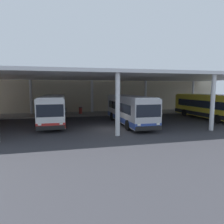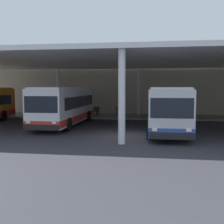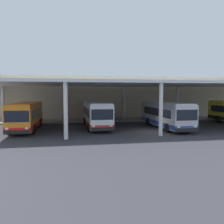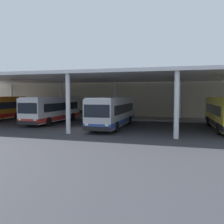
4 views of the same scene
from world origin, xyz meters
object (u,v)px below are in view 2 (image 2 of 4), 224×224
bus_second_bay (66,106)px  bench_waiting (91,111)px  bus_middle_bay (167,109)px  trash_bin (118,111)px

bus_second_bay → bench_waiting: (0.52, 7.17, -0.99)m
bus_middle_bay → trash_bin: bus_middle_bay is taller
bus_second_bay → bench_waiting: bus_second_bay is taller
bus_middle_bay → trash_bin: (-4.70, 9.12, -0.98)m
bench_waiting → trash_bin: size_ratio=1.84×
bench_waiting → trash_bin: (2.99, -0.18, 0.01)m
bench_waiting → bus_middle_bay: bearing=-50.4°
bus_second_bay → bus_middle_bay: size_ratio=1.00×
bus_middle_bay → trash_bin: 10.30m
bus_second_bay → trash_bin: size_ratio=10.75×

